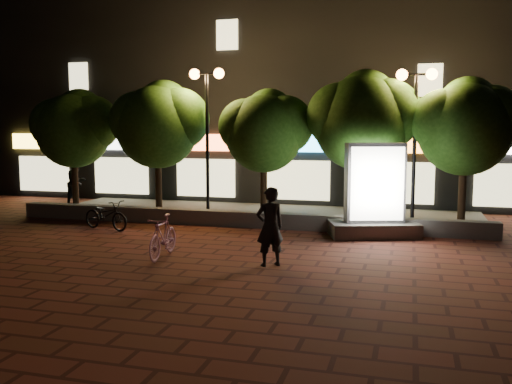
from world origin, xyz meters
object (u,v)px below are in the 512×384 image
(tree_far_right, at_px, (467,123))
(tree_far_left, at_px, (75,126))
(street_lamp_right, at_px, (416,106))
(rider, at_px, (270,227))
(scooter_pink, at_px, (163,236))
(scooter_parked, at_px, (106,215))
(tree_mid, at_px, (266,128))
(tree_left, at_px, (159,122))
(tree_right, at_px, (363,117))
(pedestrian, at_px, (76,182))
(street_lamp_left, at_px, (207,104))
(ad_kiosk, at_px, (374,199))

(tree_far_right, bearing_deg, tree_far_left, -180.00)
(street_lamp_right, distance_m, rider, 7.41)
(tree_far_left, xyz_separation_m, scooter_pink, (6.46, -6.15, -2.76))
(scooter_parked, bearing_deg, tree_mid, -38.53)
(tree_left, height_order, tree_right, tree_right)
(tree_right, height_order, rider, tree_right)
(tree_mid, relative_size, scooter_parked, 2.49)
(pedestrian, bearing_deg, tree_right, -84.70)
(tree_mid, bearing_deg, tree_right, 0.00)
(street_lamp_right, height_order, pedestrian, street_lamp_right)
(scooter_pink, height_order, scooter_parked, scooter_pink)
(tree_right, bearing_deg, street_lamp_left, -177.19)
(street_lamp_left, bearing_deg, tree_far_right, 1.76)
(tree_far_right, xyz_separation_m, pedestrian, (-14.55, 0.77, -2.33))
(street_lamp_left, bearing_deg, ad_kiosk, -16.09)
(street_lamp_left, xyz_separation_m, street_lamp_right, (7.00, 0.00, -0.13))
(pedestrian, bearing_deg, scooter_pink, -125.44)
(tree_right, bearing_deg, tree_far_left, -180.00)
(rider, distance_m, pedestrian, 12.04)
(tree_left, bearing_deg, tree_far_left, -180.00)
(tree_far_right, height_order, ad_kiosk, tree_far_right)
(tree_far_right, bearing_deg, tree_mid, -180.00)
(tree_far_left, xyz_separation_m, ad_kiosk, (11.34, -1.96, -2.17))
(scooter_parked, bearing_deg, scooter_pink, -115.72)
(tree_left, distance_m, scooter_parked, 4.36)
(scooter_pink, bearing_deg, pedestrian, 131.50)
(tree_far_right, relative_size, scooter_parked, 2.63)
(tree_far_left, xyz_separation_m, tree_far_right, (14.00, 0.00, 0.08))
(tree_right, distance_m, scooter_pink, 8.12)
(scooter_pink, relative_size, scooter_parked, 0.98)
(tree_left, bearing_deg, tree_far_right, -0.00)
(tree_mid, distance_m, pedestrian, 8.38)
(street_lamp_left, height_order, scooter_pink, street_lamp_left)
(tree_mid, relative_size, ad_kiosk, 1.59)
(tree_right, height_order, scooter_pink, tree_right)
(ad_kiosk, xyz_separation_m, scooter_parked, (-8.25, -1.20, -0.65))
(street_lamp_right, height_order, rider, street_lamp_right)
(ad_kiosk, bearing_deg, street_lamp_left, 163.91)
(tree_left, distance_m, tree_mid, 4.00)
(tree_mid, relative_size, street_lamp_right, 0.90)
(scooter_pink, relative_size, pedestrian, 0.92)
(rider, bearing_deg, tree_mid, -110.33)
(tree_left, xyz_separation_m, street_lamp_left, (1.95, -0.26, 0.58))
(tree_far_left, relative_size, scooter_parked, 2.56)
(rider, xyz_separation_m, scooter_parked, (-6.15, 3.09, -0.46))
(street_lamp_left, distance_m, pedestrian, 6.78)
(tree_far_left, relative_size, tree_right, 0.91)
(tree_far_right, bearing_deg, ad_kiosk, -143.56)
(scooter_pink, distance_m, rider, 2.80)
(tree_far_left, relative_size, scooter_pink, 2.61)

